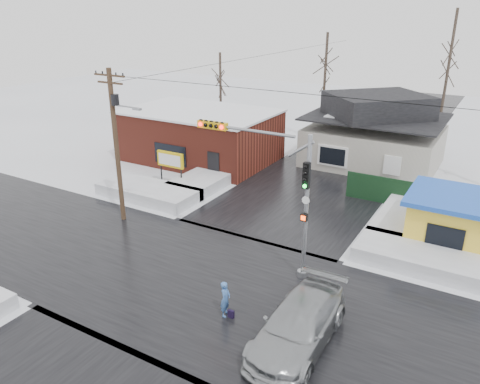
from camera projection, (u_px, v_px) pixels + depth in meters
The scene contains 20 objects.
ground at pixel (198, 283), 21.95m from camera, with size 120.00×120.00×0.00m, color white.
road_ns at pixel (198, 282), 21.95m from camera, with size 10.00×120.00×0.02m, color black.
road_ew at pixel (198, 282), 21.95m from camera, with size 120.00×10.00×0.02m, color black.
snowbank_nw at pixel (149, 192), 31.65m from camera, with size 7.00×3.00×0.80m, color white.
snowbank_ne at pixel (428, 259), 23.20m from camera, with size 7.00×3.00×0.80m, color white.
snowbank_nside_w at pixel (214, 175), 34.72m from camera, with size 3.00×8.00×0.80m, color white.
snowbank_nside_e at pixel (408, 215), 28.15m from camera, with size 3.00×8.00×0.80m, color white.
traffic_signal at pixel (275, 182), 21.52m from camera, with size 6.05×0.68×7.00m.
utility_pole at pixel (116, 138), 26.60m from camera, with size 3.15×0.44×9.00m.
brick_building at pixel (200, 135), 39.18m from camera, with size 12.20×8.20×4.12m.
marquee_sign at pixel (170, 161), 33.09m from camera, with size 2.20×0.21×2.55m.
house at pixel (375, 133), 37.69m from camera, with size 10.40×8.40×5.76m.
kiosk at pixel (451, 220), 24.97m from camera, with size 4.60×4.60×2.88m.
fence at pixel (408, 195), 29.80m from camera, with size 8.00×0.12×1.80m, color black.
tree_far_left at pixel (326, 56), 41.75m from camera, with size 3.00×3.00×10.00m.
tree_far_mid at pixel (453, 40), 38.08m from camera, with size 3.00×3.00×12.00m.
tree_far_west at pixel (220, 70), 45.43m from camera, with size 3.00×3.00×8.00m.
pedestrian at pixel (225, 299), 19.34m from camera, with size 0.58×0.38×1.59m, color #416EB6.
car at pixel (298, 325), 17.68m from camera, with size 2.39×5.88×1.71m, color #9FA2A6.
shopping_bag at pixel (231, 314), 19.40m from camera, with size 0.28×0.12×0.35m, color black.
Camera 1 is at (11.21, -15.26, 12.06)m, focal length 35.00 mm.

